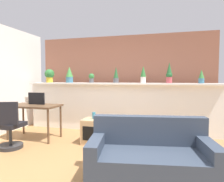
{
  "coord_description": "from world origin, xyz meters",
  "views": [
    {
      "loc": [
        1.11,
        -2.74,
        1.33
      ],
      "look_at": [
        0.02,
        1.4,
        1.06
      ],
      "focal_mm": 31.42,
      "sensor_mm": 36.0,
      "label": 1
    }
  ],
  "objects_px": {
    "potted_plant_1": "(69,75)",
    "potted_plant_0": "(50,75)",
    "office_chair": "(9,129)",
    "potted_plant_3": "(116,75)",
    "potted_plant_5": "(169,73)",
    "side_cube_shelf": "(93,131)",
    "couch": "(150,159)",
    "potted_plant_2": "(91,78)",
    "potted_plant_6": "(201,77)",
    "vase_on_shelf": "(94,115)",
    "tv_monitor": "(36,99)",
    "potted_plant_4": "(143,74)",
    "desk": "(34,109)"
  },
  "relations": [
    {
      "from": "potted_plant_1",
      "to": "potted_plant_0",
      "type": "bearing_deg",
      "value": -178.62
    },
    {
      "from": "potted_plant_0",
      "to": "office_chair",
      "type": "xyz_separation_m",
      "value": [
        0.18,
        -1.67,
        -1.04
      ]
    },
    {
      "from": "potted_plant_3",
      "to": "potted_plant_5",
      "type": "xyz_separation_m",
      "value": [
        1.25,
        0.01,
        0.04
      ]
    },
    {
      "from": "potted_plant_3",
      "to": "side_cube_shelf",
      "type": "relative_size",
      "value": 0.79
    },
    {
      "from": "potted_plant_0",
      "to": "side_cube_shelf",
      "type": "bearing_deg",
      "value": -30.55
    },
    {
      "from": "office_chair",
      "to": "couch",
      "type": "height_order",
      "value": "office_chair"
    },
    {
      "from": "side_cube_shelf",
      "to": "couch",
      "type": "xyz_separation_m",
      "value": [
        1.24,
        -1.21,
        0.03
      ]
    },
    {
      "from": "potted_plant_3",
      "to": "office_chair",
      "type": "xyz_separation_m",
      "value": [
        -1.65,
        -1.68,
        -1.02
      ]
    },
    {
      "from": "office_chair",
      "to": "potted_plant_0",
      "type": "bearing_deg",
      "value": 96.19
    },
    {
      "from": "potted_plant_2",
      "to": "potted_plant_5",
      "type": "height_order",
      "value": "potted_plant_5"
    },
    {
      "from": "office_chair",
      "to": "side_cube_shelf",
      "type": "distance_m",
      "value": 1.58
    },
    {
      "from": "potted_plant_0",
      "to": "potted_plant_2",
      "type": "bearing_deg",
      "value": 1.42
    },
    {
      "from": "potted_plant_1",
      "to": "potted_plant_3",
      "type": "xyz_separation_m",
      "value": [
        1.25,
        0.0,
        -0.03
      ]
    },
    {
      "from": "potted_plant_2",
      "to": "office_chair",
      "type": "height_order",
      "value": "potted_plant_2"
    },
    {
      "from": "potted_plant_0",
      "to": "potted_plant_1",
      "type": "distance_m",
      "value": 0.58
    },
    {
      "from": "potted_plant_1",
      "to": "potted_plant_5",
      "type": "bearing_deg",
      "value": 0.24
    },
    {
      "from": "potted_plant_0",
      "to": "potted_plant_2",
      "type": "relative_size",
      "value": 1.52
    },
    {
      "from": "potted_plant_5",
      "to": "couch",
      "type": "distance_m",
      "value": 2.47
    },
    {
      "from": "potted_plant_6",
      "to": "vase_on_shelf",
      "type": "height_order",
      "value": "potted_plant_6"
    },
    {
      "from": "potted_plant_5",
      "to": "tv_monitor",
      "type": "bearing_deg",
      "value": -162.53
    },
    {
      "from": "potted_plant_4",
      "to": "potted_plant_2",
      "type": "bearing_deg",
      "value": 178.85
    },
    {
      "from": "desk",
      "to": "potted_plant_0",
      "type": "bearing_deg",
      "value": 102.72
    },
    {
      "from": "potted_plant_3",
      "to": "tv_monitor",
      "type": "xyz_separation_m",
      "value": [
        -1.62,
        -0.9,
        -0.52
      ]
    },
    {
      "from": "side_cube_shelf",
      "to": "potted_plant_6",
      "type": "bearing_deg",
      "value": 23.99
    },
    {
      "from": "potted_plant_3",
      "to": "desk",
      "type": "xyz_separation_m",
      "value": [
        -1.62,
        -0.98,
        -0.74
      ]
    },
    {
      "from": "potted_plant_2",
      "to": "vase_on_shelf",
      "type": "xyz_separation_m",
      "value": [
        0.4,
        -0.93,
        -0.79
      ]
    },
    {
      "from": "vase_on_shelf",
      "to": "tv_monitor",
      "type": "bearing_deg",
      "value": 179.19
    },
    {
      "from": "potted_plant_4",
      "to": "side_cube_shelf",
      "type": "distance_m",
      "value": 1.77
    },
    {
      "from": "potted_plant_2",
      "to": "tv_monitor",
      "type": "xyz_separation_m",
      "value": [
        -0.97,
        -0.91,
        -0.47
      ]
    },
    {
      "from": "potted_plant_5",
      "to": "side_cube_shelf",
      "type": "distance_m",
      "value": 2.15
    },
    {
      "from": "potted_plant_0",
      "to": "potted_plant_4",
      "type": "height_order",
      "value": "potted_plant_4"
    },
    {
      "from": "office_chair",
      "to": "tv_monitor",
      "type": "bearing_deg",
      "value": 87.33
    },
    {
      "from": "potted_plant_5",
      "to": "potted_plant_3",
      "type": "bearing_deg",
      "value": -179.67
    },
    {
      "from": "desk",
      "to": "potted_plant_3",
      "type": "bearing_deg",
      "value": 31.1
    },
    {
      "from": "tv_monitor",
      "to": "vase_on_shelf",
      "type": "height_order",
      "value": "tv_monitor"
    },
    {
      "from": "potted_plant_5",
      "to": "potted_plant_6",
      "type": "xyz_separation_m",
      "value": [
        0.69,
        0.02,
        -0.07
      ]
    },
    {
      "from": "tv_monitor",
      "to": "side_cube_shelf",
      "type": "xyz_separation_m",
      "value": [
        1.36,
        -0.05,
        -0.63
      ]
    },
    {
      "from": "potted_plant_4",
      "to": "couch",
      "type": "distance_m",
      "value": 2.45
    },
    {
      "from": "desk",
      "to": "potted_plant_6",
      "type": "bearing_deg",
      "value": 15.81
    },
    {
      "from": "potted_plant_0",
      "to": "potted_plant_1",
      "type": "xyz_separation_m",
      "value": [
        0.58,
        0.01,
        0.01
      ]
    },
    {
      "from": "potted_plant_3",
      "to": "office_chair",
      "type": "height_order",
      "value": "potted_plant_3"
    },
    {
      "from": "potted_plant_4",
      "to": "office_chair",
      "type": "height_order",
      "value": "potted_plant_4"
    },
    {
      "from": "potted_plant_2",
      "to": "potted_plant_6",
      "type": "relative_size",
      "value": 0.77
    },
    {
      "from": "potted_plant_0",
      "to": "potted_plant_6",
      "type": "bearing_deg",
      "value": 0.75
    },
    {
      "from": "potted_plant_5",
      "to": "desk",
      "type": "relative_size",
      "value": 0.43
    },
    {
      "from": "side_cube_shelf",
      "to": "couch",
      "type": "height_order",
      "value": "couch"
    },
    {
      "from": "potted_plant_5",
      "to": "vase_on_shelf",
      "type": "height_order",
      "value": "potted_plant_5"
    },
    {
      "from": "tv_monitor",
      "to": "side_cube_shelf",
      "type": "distance_m",
      "value": 1.5
    },
    {
      "from": "potted_plant_4",
      "to": "couch",
      "type": "bearing_deg",
      "value": -81.51
    },
    {
      "from": "potted_plant_6",
      "to": "vase_on_shelf",
      "type": "relative_size",
      "value": 2.2
    }
  ]
}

